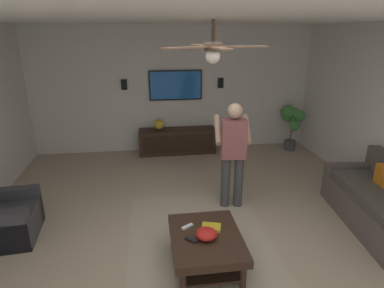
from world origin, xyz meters
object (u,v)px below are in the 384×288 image
remote_black (191,240)px  vase_round (159,125)px  potted_plant_tall (291,120)px  ceiling_fan (213,50)px  couch (384,206)px  media_console (177,141)px  tv (176,85)px  book (211,227)px  person_standing (233,150)px  wall_speaker_left (221,83)px  wall_speaker_right (124,85)px  armchair (0,220)px  remote_white (187,227)px  bowl (206,234)px  coffee_table (206,243)px

remote_black → vase_round: size_ratio=0.68×
potted_plant_tall → ceiling_fan: bearing=141.4°
couch → media_console: couch is taller
tv → book: tv is taller
person_standing → media_console: bearing=20.8°
remote_black → book: bearing=77.9°
person_standing → wall_speaker_left: 2.80m
tv → remote_black: size_ratio=7.75×
wall_speaker_right → armchair: bearing=154.4°
armchair → remote_black: size_ratio=5.82×
armchair → remote_white: 2.48m
media_console → vase_round: (0.04, 0.40, 0.39)m
remote_white → remote_black: bearing=60.4°
book → ceiling_fan: ceiling_fan is taller
wall_speaker_left → wall_speaker_right: size_ratio=1.00×
remote_black → bowl: bearing=50.8°
couch → person_standing: (0.85, 1.94, 0.61)m
coffee_table → media_console: 3.75m
tv → person_standing: 2.82m
book → vase_round: 3.70m
bowl → remote_white: bowl is taller
coffee_table → book: 0.19m
bowl → armchair: bearing=70.1°
armchair → coffee_table: armchair is taller
person_standing → potted_plant_tall: bearing=-33.7°
ceiling_fan → armchair: bearing=81.3°
remote_black → book: book is taller
potted_plant_tall → vase_round: size_ratio=4.70×
person_standing → bowl: (-1.34, 0.64, -0.48)m
book → remote_black: bearing=52.3°
potted_plant_tall → wall_speaker_left: 1.81m
remote_white → wall_speaker_left: (3.82, -1.24, 1.10)m
potted_plant_tall → book: size_ratio=4.70×
vase_round → armchair: bearing=142.8°
remote_white → armchair: bearing=-47.6°
remote_black → vase_round: vase_round is taller
person_standing → potted_plant_tall: 3.04m
bowl → book: bearing=-28.0°
potted_plant_tall → book: (-3.46, 2.53, -0.29)m
potted_plant_tall → book: bearing=143.8°
person_standing → remote_black: size_ratio=10.93×
tv → wall_speaker_left: bearing=90.7°
couch → tv: 4.52m
potted_plant_tall → remote_black: size_ratio=6.90×
bowl → book: bowl is taller
bowl → remote_black: 0.18m
remote_white → coffee_table: bearing=105.3°
coffee_table → bowl: (-0.05, 0.01, 0.16)m
tv → vase_round: 0.94m
person_standing → remote_white: (-1.11, 0.83, -0.52)m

